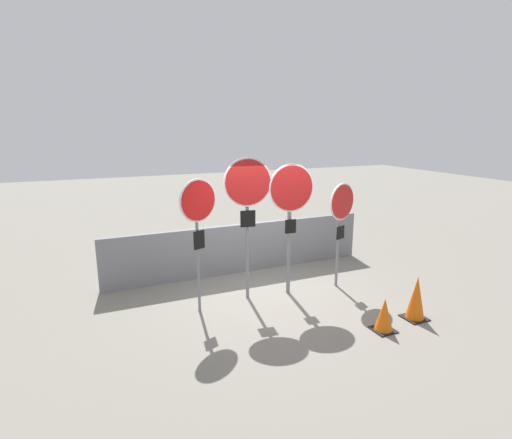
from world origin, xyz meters
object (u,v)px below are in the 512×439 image
stop_sign_1 (248,195)px  stop_sign_3 (341,211)px  stop_sign_0 (198,212)px  stop_sign_2 (291,202)px  traffic_cone_1 (384,315)px  traffic_cone_0 (416,298)px

stop_sign_1 → stop_sign_3: 1.95m
stop_sign_0 → stop_sign_2: stop_sign_2 is taller
stop_sign_2 → traffic_cone_1: 2.53m
stop_sign_2 → traffic_cone_0: stop_sign_2 is taller
stop_sign_2 → stop_sign_0: bearing=-174.4°
traffic_cone_0 → traffic_cone_1: (-0.77, -0.11, -0.10)m
stop_sign_3 → stop_sign_2: bearing=157.7°
stop_sign_0 → stop_sign_2: (1.78, 0.07, 0.03)m
stop_sign_3 → stop_sign_1: bearing=156.1°
stop_sign_3 → stop_sign_0: bearing=161.4°
stop_sign_1 → traffic_cone_0: size_ratio=3.54×
traffic_cone_1 → stop_sign_3: bearing=78.0°
stop_sign_0 → traffic_cone_0: bearing=-49.0°
traffic_cone_0 → stop_sign_0: bearing=152.6°
traffic_cone_0 → traffic_cone_1: traffic_cone_0 is taller
stop_sign_1 → traffic_cone_1: (1.52, -1.98, -1.72)m
stop_sign_0 → traffic_cone_1: 3.42m
stop_sign_0 → stop_sign_1: stop_sign_1 is taller
traffic_cone_1 → stop_sign_0: bearing=144.1°
stop_sign_0 → stop_sign_2: bearing=-19.2°
stop_sign_2 → stop_sign_3: bearing=-0.4°
stop_sign_0 → traffic_cone_0: 3.92m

